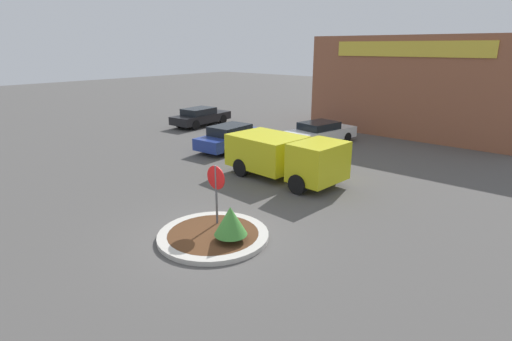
# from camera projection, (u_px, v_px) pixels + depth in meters

# --- Properties ---
(ground_plane) EXTENTS (120.00, 120.00, 0.00)m
(ground_plane) POSITION_uv_depth(u_px,v_px,m) (213.00, 238.00, 12.25)
(ground_plane) COLOR #514F4C
(traffic_island) EXTENTS (3.40, 3.40, 0.15)m
(traffic_island) POSITION_uv_depth(u_px,v_px,m) (213.00, 235.00, 12.22)
(traffic_island) COLOR #BCB7AD
(traffic_island) RESTS_ON ground_plane
(stop_sign) EXTENTS (0.76, 0.07, 2.10)m
(stop_sign) POSITION_uv_depth(u_px,v_px,m) (216.00, 185.00, 12.52)
(stop_sign) COLOR #4C4C51
(stop_sign) RESTS_ON ground_plane
(island_shrub) EXTENTS (0.98, 0.98, 1.06)m
(island_shrub) POSITION_uv_depth(u_px,v_px,m) (231.00, 221.00, 11.58)
(island_shrub) COLOR brown
(island_shrub) RESTS_ON traffic_island
(utility_truck) EXTENTS (5.41, 2.70, 1.93)m
(utility_truck) POSITION_uv_depth(u_px,v_px,m) (284.00, 155.00, 17.42)
(utility_truck) COLOR gold
(utility_truck) RESTS_ON ground_plane
(storefront_building) EXTENTS (13.36, 6.07, 6.28)m
(storefront_building) POSITION_uv_depth(u_px,v_px,m) (422.00, 85.00, 26.51)
(storefront_building) COLOR #93563D
(storefront_building) RESTS_ON ground_plane
(parked_sedan_white) EXTENTS (2.59, 4.75, 1.32)m
(parked_sedan_white) POSITION_uv_depth(u_px,v_px,m) (321.00, 132.00, 23.96)
(parked_sedan_white) COLOR silver
(parked_sedan_white) RESTS_ON ground_plane
(parked_sedan_blue) EXTENTS (2.07, 4.81, 1.40)m
(parked_sedan_blue) POSITION_uv_depth(u_px,v_px,m) (232.00, 137.00, 22.62)
(parked_sedan_blue) COLOR navy
(parked_sedan_blue) RESTS_ON ground_plane
(parked_sedan_black) EXTENTS (2.17, 4.83, 1.32)m
(parked_sedan_black) POSITION_uv_depth(u_px,v_px,m) (201.00, 116.00, 29.36)
(parked_sedan_black) COLOR black
(parked_sedan_black) RESTS_ON ground_plane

